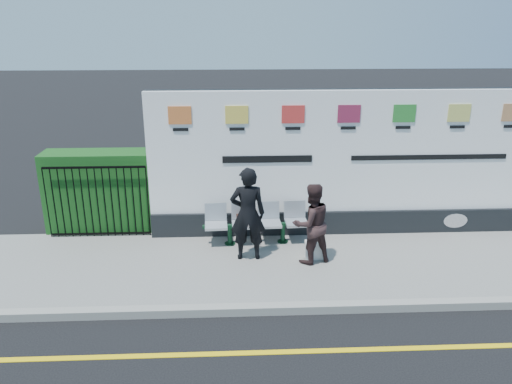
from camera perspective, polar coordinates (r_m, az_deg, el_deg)
ground at (r=7.57m, az=11.94°, el=-17.25°), size 80.00×80.00×0.00m
pavement at (r=9.60m, az=8.36°, el=-8.13°), size 14.00×3.00×0.12m
kerb at (r=8.33m, az=10.28°, el=-12.81°), size 14.00×0.18×0.14m
yellow_line at (r=7.57m, az=11.94°, el=-17.22°), size 14.00×0.10×0.01m
billboard at (r=10.42m, az=10.07°, el=2.09°), size 8.00×0.30×3.00m
hedge at (r=11.10m, az=-17.14°, el=0.15°), size 2.35×0.70×1.70m
railing at (r=10.71m, az=-17.66°, el=-1.05°), size 2.05×0.06×1.54m
bench at (r=10.11m, az=0.05°, el=-4.69°), size 2.08×0.63×0.44m
woman_left at (r=9.24m, az=-0.95°, el=-2.52°), size 0.66×0.44×1.79m
woman_right at (r=9.20m, az=6.35°, el=-3.61°), size 0.90×0.81×1.53m
handbag_brown at (r=9.96m, az=-1.50°, el=-3.07°), size 0.27×0.16×0.20m
carrier_bag_white at (r=9.59m, az=6.63°, el=-6.56°), size 0.34×0.20×0.34m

